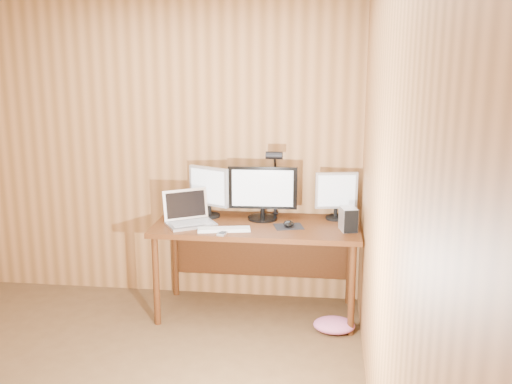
% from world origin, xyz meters
% --- Properties ---
extents(room_shell, '(4.00, 4.00, 4.00)m').
position_xyz_m(room_shell, '(0.00, 0.00, 1.25)').
color(room_shell, brown).
rests_on(room_shell, ground).
extents(desk, '(1.60, 0.70, 0.75)m').
position_xyz_m(desk, '(0.93, 1.70, 0.63)').
color(desk, '#4C2610').
rests_on(desk, floor).
extents(monitor_center, '(0.55, 0.24, 0.43)m').
position_xyz_m(monitor_center, '(0.96, 1.77, 0.97)').
color(monitor_center, black).
rests_on(monitor_center, desk).
extents(monitor_left, '(0.34, 0.18, 0.41)m').
position_xyz_m(monitor_left, '(0.52, 1.79, 0.97)').
color(monitor_left, black).
rests_on(monitor_left, desk).
extents(monitor_right, '(0.34, 0.16, 0.38)m').
position_xyz_m(monitor_right, '(1.54, 1.85, 0.95)').
color(monitor_right, black).
rests_on(monitor_right, desk).
extents(laptop, '(0.45, 0.42, 0.26)m').
position_xyz_m(laptop, '(0.40, 1.58, 0.81)').
color(laptop, silver).
rests_on(laptop, desk).
extents(keyboard, '(0.41, 0.19, 0.02)m').
position_xyz_m(keyboard, '(0.70, 1.43, 0.76)').
color(keyboard, white).
rests_on(keyboard, desk).
extents(mousepad, '(0.25, 0.23, 0.00)m').
position_xyz_m(mousepad, '(1.18, 1.59, 0.75)').
color(mousepad, black).
rests_on(mousepad, desk).
extents(mouse, '(0.11, 0.14, 0.04)m').
position_xyz_m(mouse, '(1.18, 1.59, 0.77)').
color(mouse, black).
rests_on(mouse, mousepad).
extents(hard_drive, '(0.14, 0.18, 0.18)m').
position_xyz_m(hard_drive, '(1.63, 1.55, 0.84)').
color(hard_drive, silver).
rests_on(hard_drive, desk).
extents(phone, '(0.07, 0.12, 0.01)m').
position_xyz_m(phone, '(0.71, 1.34, 0.76)').
color(phone, silver).
rests_on(phone, desk).
extents(speaker, '(0.05, 0.05, 0.12)m').
position_xyz_m(speaker, '(1.67, 1.71, 0.81)').
color(speaker, black).
rests_on(speaker, desk).
extents(desk_lamp, '(0.13, 0.19, 0.58)m').
position_xyz_m(desk_lamp, '(1.05, 1.87, 1.11)').
color(desk_lamp, black).
rests_on(desk_lamp, desk).
extents(fabric_pile, '(0.37, 0.33, 0.10)m').
position_xyz_m(fabric_pile, '(1.55, 1.38, 0.05)').
color(fabric_pile, '#D46695').
rests_on(fabric_pile, floor).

